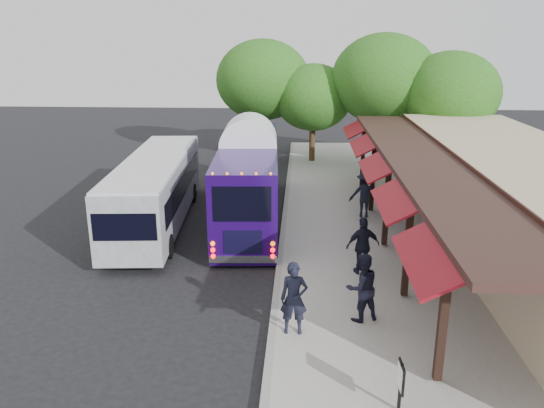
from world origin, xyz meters
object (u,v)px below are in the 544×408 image
(coach_bus, at_px, (249,176))
(ped_b, at_px, (362,287))
(city_bus, at_px, (156,188))
(sign_board, at_px, (401,379))
(ped_c, at_px, (363,246))
(ped_a, at_px, (294,298))
(ped_d, at_px, (365,194))

(coach_bus, distance_m, ped_b, 9.55)
(city_bus, xyz_separation_m, sign_board, (7.95, -11.36, -0.65))
(city_bus, bearing_deg, ped_c, -35.21)
(ped_c, bearing_deg, city_bus, -45.67)
(ped_c, bearing_deg, ped_a, 45.61)
(coach_bus, xyz_separation_m, ped_d, (4.85, -0.02, -0.73))
(city_bus, xyz_separation_m, ped_b, (7.55, -7.72, -0.45))
(ped_b, relative_size, ped_c, 1.00)
(sign_board, bearing_deg, ped_b, 94.16)
(ped_b, bearing_deg, sign_board, 72.32)
(coach_bus, relative_size, ped_b, 5.82)
(coach_bus, bearing_deg, ped_b, -69.45)
(ped_a, xyz_separation_m, ped_c, (2.13, 3.73, -0.01))
(coach_bus, bearing_deg, ped_a, -80.94)
(ped_c, bearing_deg, ped_b, 68.68)
(ped_d, relative_size, sign_board, 1.82)
(ped_a, relative_size, ped_c, 1.02)
(ped_a, height_order, ped_b, ped_a)
(ped_b, distance_m, sign_board, 3.67)
(ped_a, bearing_deg, city_bus, 122.96)
(ped_b, xyz_separation_m, ped_c, (0.35, 2.99, -0.00))
(ped_a, xyz_separation_m, ped_b, (1.78, 0.74, -0.01))
(ped_a, distance_m, ped_b, 1.93)
(ped_c, distance_m, sign_board, 6.63)
(coach_bus, relative_size, ped_c, 5.85)
(ped_a, bearing_deg, sign_board, -54.37)
(coach_bus, relative_size, sign_board, 10.08)
(city_bus, relative_size, ped_d, 5.30)
(ped_d, xyz_separation_m, sign_board, (-0.62, -12.33, -0.25))
(city_bus, bearing_deg, ped_b, -49.92)
(ped_d, bearing_deg, city_bus, 12.03)
(ped_d, bearing_deg, coach_bus, 5.31)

